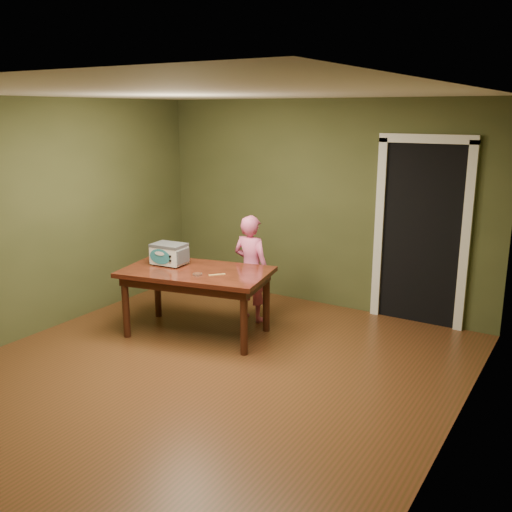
% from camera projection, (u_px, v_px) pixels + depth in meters
% --- Properties ---
extents(floor, '(5.00, 5.00, 0.00)m').
position_uv_depth(floor, '(204.00, 374.00, 5.46)').
color(floor, brown).
rests_on(floor, ground).
extents(room_shell, '(4.52, 5.02, 2.61)m').
position_uv_depth(room_shell, '(200.00, 197.00, 5.03)').
color(room_shell, '#484D29').
rests_on(room_shell, ground).
extents(doorway, '(1.10, 0.66, 2.25)m').
position_uv_depth(doorway, '(428.00, 231.00, 6.83)').
color(doorway, black).
rests_on(doorway, ground).
extents(dining_table, '(1.75, 1.20, 0.75)m').
position_uv_depth(dining_table, '(196.00, 279.00, 6.30)').
color(dining_table, '#33130B').
rests_on(dining_table, floor).
extents(toy_oven, '(0.41, 0.30, 0.24)m').
position_uv_depth(toy_oven, '(169.00, 253.00, 6.46)').
color(toy_oven, '#4C4F54').
rests_on(toy_oven, dining_table).
extents(baking_pan, '(0.10, 0.10, 0.02)m').
position_uv_depth(baking_pan, '(197.00, 274.00, 6.06)').
color(baking_pan, silver).
rests_on(baking_pan, dining_table).
extents(spatula, '(0.13, 0.15, 0.01)m').
position_uv_depth(spatula, '(217.00, 275.00, 6.07)').
color(spatula, '#DBAD5F').
rests_on(spatula, dining_table).
extents(child, '(0.48, 0.33, 1.28)m').
position_uv_depth(child, '(251.00, 268.00, 6.75)').
color(child, '#E05C8D').
rests_on(child, floor).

